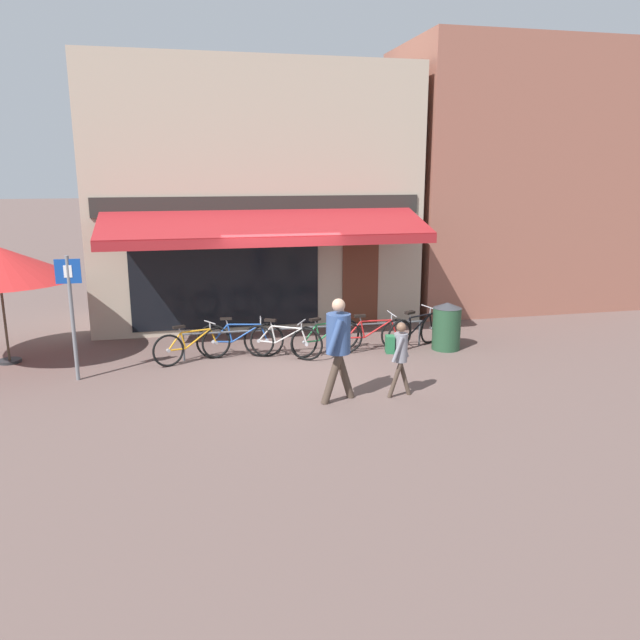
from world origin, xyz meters
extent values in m
plane|color=brown|center=(0.00, 0.00, 0.00)|extent=(160.00, 160.00, 0.00)
cube|color=tan|center=(-0.18, 4.24, 3.14)|extent=(7.95, 3.00, 6.28)
cube|color=black|center=(-1.06, 2.73, 1.25)|extent=(4.37, 0.04, 2.20)
cube|color=#5B2D1E|center=(2.20, 2.73, 1.05)|extent=(0.90, 0.04, 2.10)
cube|color=#282623|center=(-0.18, 2.72, 2.99)|extent=(7.56, 0.06, 0.44)
cube|color=maroon|center=(-0.18, 1.85, 2.66)|extent=(7.16, 1.79, 0.50)
cube|color=maroon|center=(-0.18, 0.96, 2.34)|extent=(7.16, 0.03, 0.20)
cube|color=#8E5647|center=(7.16, 4.74, 3.53)|extent=(6.34, 4.00, 7.06)
cylinder|color=#47494F|center=(0.44, 0.73, 0.55)|extent=(5.21, 0.04, 0.04)
cylinder|color=#47494F|center=(-2.11, 0.73, 0.28)|extent=(0.04, 0.04, 0.55)
cylinder|color=#47494F|center=(2.99, 0.73, 0.28)|extent=(0.04, 0.04, 0.55)
torus|color=black|center=(-1.45, 0.78, 0.32)|extent=(0.64, 0.32, 0.65)
cylinder|color=#9E9EA3|center=(-1.45, 0.78, 0.32)|extent=(0.09, 0.09, 0.07)
torus|color=black|center=(-2.41, 0.40, 0.32)|extent=(0.64, 0.32, 0.65)
cylinder|color=#9E9EA3|center=(-2.41, 0.40, 0.32)|extent=(0.09, 0.09, 0.07)
cylinder|color=orange|center=(-1.82, 0.64, 0.47)|extent=(0.54, 0.26, 0.35)
cylinder|color=orange|center=(-1.86, 0.64, 0.63)|extent=(0.60, 0.26, 0.05)
cylinder|color=orange|center=(-2.11, 0.53, 0.48)|extent=(0.12, 0.04, 0.34)
cylinder|color=orange|center=(-2.24, 0.47, 0.32)|extent=(0.35, 0.16, 0.05)
cylinder|color=orange|center=(-2.28, 0.46, 0.48)|extent=(0.29, 0.16, 0.34)
cylinder|color=orange|center=(-1.51, 0.77, 0.48)|extent=(0.15, 0.06, 0.31)
cylinder|color=#9E9EA3|center=(-2.17, 0.52, 0.69)|extent=(0.06, 0.03, 0.11)
cube|color=black|center=(-2.18, 0.52, 0.76)|extent=(0.26, 0.18, 0.06)
cylinder|color=#9E9EA3|center=(-1.56, 0.76, 0.70)|extent=(0.04, 0.04, 0.14)
cylinder|color=#9E9EA3|center=(-1.57, 0.76, 0.77)|extent=(0.21, 0.49, 0.06)
torus|color=black|center=(-0.42, 0.65, 0.35)|extent=(0.72, 0.22, 0.71)
cylinder|color=#9E9EA3|center=(-0.42, 0.65, 0.35)|extent=(0.08, 0.08, 0.08)
torus|color=black|center=(-1.51, 0.78, 0.35)|extent=(0.72, 0.22, 0.71)
cylinder|color=#9E9EA3|center=(-1.51, 0.78, 0.35)|extent=(0.08, 0.08, 0.08)
cylinder|color=#1E4793|center=(-0.83, 0.72, 0.50)|extent=(0.62, 0.06, 0.37)
cylinder|color=#1E4793|center=(-0.87, 0.75, 0.69)|extent=(0.68, 0.12, 0.05)
cylinder|color=#1E4793|center=(-1.17, 0.77, 0.51)|extent=(0.12, 0.11, 0.37)
cylinder|color=#1E4793|center=(-1.32, 0.76, 0.34)|extent=(0.39, 0.08, 0.05)
cylinder|color=#1E4793|center=(-1.36, 0.79, 0.52)|extent=(0.33, 0.05, 0.37)
cylinder|color=#1E4793|center=(-0.47, 0.68, 0.51)|extent=(0.16, 0.10, 0.34)
cylinder|color=#9E9EA3|center=(-1.22, 0.80, 0.74)|extent=(0.06, 0.05, 0.11)
cube|color=black|center=(-1.23, 0.81, 0.81)|extent=(0.25, 0.13, 0.06)
cylinder|color=#9E9EA3|center=(-0.53, 0.72, 0.75)|extent=(0.03, 0.05, 0.14)
cylinder|color=#9E9EA3|center=(-0.53, 0.73, 0.82)|extent=(0.08, 0.52, 0.09)
torus|color=black|center=(0.34, 0.19, 0.34)|extent=(0.63, 0.37, 0.68)
cylinder|color=#9E9EA3|center=(0.34, 0.19, 0.34)|extent=(0.09, 0.09, 0.07)
torus|color=black|center=(-0.58, 0.67, 0.34)|extent=(0.63, 0.37, 0.68)
cylinder|color=#9E9EA3|center=(-0.58, 0.67, 0.34)|extent=(0.09, 0.09, 0.07)
cylinder|color=#BCB7B2|center=(-0.01, 0.38, 0.49)|extent=(0.53, 0.29, 0.36)
cylinder|color=#BCB7B2|center=(-0.04, 0.40, 0.67)|extent=(0.58, 0.33, 0.05)
cylinder|color=#BCB7B2|center=(-0.29, 0.53, 0.50)|extent=(0.11, 0.09, 0.36)
cylinder|color=#BCB7B2|center=(-0.42, 0.59, 0.33)|extent=(0.34, 0.20, 0.05)
cylinder|color=#BCB7B2|center=(-0.45, 0.61, 0.51)|extent=(0.30, 0.17, 0.36)
cylinder|color=#BCB7B2|center=(0.29, 0.22, 0.50)|extent=(0.14, 0.11, 0.33)
cylinder|color=#9E9EA3|center=(-0.34, 0.56, 0.72)|extent=(0.06, 0.05, 0.11)
cube|color=black|center=(-0.35, 0.56, 0.79)|extent=(0.26, 0.20, 0.05)
cylinder|color=#9E9EA3|center=(0.24, 0.25, 0.73)|extent=(0.04, 0.04, 0.14)
cylinder|color=#9E9EA3|center=(0.24, 0.25, 0.80)|extent=(0.26, 0.47, 0.04)
torus|color=black|center=(1.34, 0.78, 0.33)|extent=(0.64, 0.30, 0.67)
cylinder|color=#9E9EA3|center=(1.34, 0.78, 0.33)|extent=(0.09, 0.08, 0.07)
torus|color=black|center=(0.32, 0.37, 0.33)|extent=(0.64, 0.30, 0.67)
cylinder|color=#9E9EA3|center=(0.32, 0.37, 0.33)|extent=(0.09, 0.08, 0.07)
cylinder|color=#23703D|center=(0.95, 0.62, 0.48)|extent=(0.58, 0.26, 0.36)
cylinder|color=#23703D|center=(0.91, 0.61, 0.65)|extent=(0.64, 0.28, 0.05)
cylinder|color=#23703D|center=(0.64, 0.50, 0.49)|extent=(0.12, 0.07, 0.35)
cylinder|color=#23703D|center=(0.50, 0.44, 0.33)|extent=(0.37, 0.17, 0.05)
cylinder|color=#23703D|center=(0.46, 0.43, 0.50)|extent=(0.32, 0.16, 0.35)
cylinder|color=#23703D|center=(1.28, 0.76, 0.49)|extent=(0.16, 0.08, 0.32)
cylinder|color=#9E9EA3|center=(0.58, 0.48, 0.71)|extent=(0.06, 0.04, 0.11)
cube|color=black|center=(0.57, 0.47, 0.78)|extent=(0.26, 0.18, 0.05)
cylinder|color=#9E9EA3|center=(1.23, 0.74, 0.72)|extent=(0.03, 0.04, 0.14)
cylinder|color=#9E9EA3|center=(1.23, 0.74, 0.79)|extent=(0.22, 0.49, 0.03)
torus|color=black|center=(2.36, 0.50, 0.35)|extent=(0.70, 0.09, 0.70)
cylinder|color=#9E9EA3|center=(2.36, 0.50, 0.35)|extent=(0.07, 0.06, 0.07)
torus|color=black|center=(1.25, 0.46, 0.35)|extent=(0.70, 0.09, 0.70)
cylinder|color=#9E9EA3|center=(1.25, 0.46, 0.35)|extent=(0.07, 0.06, 0.07)
cylinder|color=#B21E1E|center=(1.94, 0.48, 0.50)|extent=(0.62, 0.04, 0.37)
cylinder|color=#B21E1E|center=(1.90, 0.47, 0.68)|extent=(0.69, 0.06, 0.05)
cylinder|color=#B21E1E|center=(1.60, 0.47, 0.51)|extent=(0.12, 0.06, 0.37)
cylinder|color=#B21E1E|center=(1.45, 0.47, 0.34)|extent=(0.39, 0.05, 0.05)
cylinder|color=#B21E1E|center=(1.41, 0.46, 0.52)|extent=(0.33, 0.04, 0.37)
cylinder|color=#B21E1E|center=(2.30, 0.49, 0.51)|extent=(0.16, 0.05, 0.34)
cylinder|color=#9E9EA3|center=(1.54, 0.46, 0.74)|extent=(0.06, 0.03, 0.11)
cube|color=black|center=(1.53, 0.45, 0.81)|extent=(0.24, 0.11, 0.05)
cylinder|color=#9E9EA3|center=(2.24, 0.48, 0.75)|extent=(0.03, 0.03, 0.14)
cylinder|color=#9E9EA3|center=(2.24, 0.48, 0.82)|extent=(0.04, 0.52, 0.04)
torus|color=black|center=(3.30, 0.81, 0.36)|extent=(0.70, 0.44, 0.73)
cylinder|color=#9E9EA3|center=(3.30, 0.81, 0.36)|extent=(0.09, 0.09, 0.08)
torus|color=black|center=(2.36, 0.31, 0.36)|extent=(0.70, 0.44, 0.73)
cylinder|color=#9E9EA3|center=(2.36, 0.31, 0.36)|extent=(0.09, 0.09, 0.08)
cylinder|color=black|center=(2.95, 0.60, 0.53)|extent=(0.55, 0.28, 0.39)
cylinder|color=black|center=(2.93, 0.57, 0.72)|extent=(0.59, 0.34, 0.05)
cylinder|color=black|center=(2.67, 0.45, 0.54)|extent=(0.10, 0.12, 0.39)
cylinder|color=black|center=(2.53, 0.40, 0.36)|extent=(0.35, 0.21, 0.05)
cylinder|color=black|center=(2.50, 0.36, 0.54)|extent=(0.31, 0.15, 0.38)
cylinder|color=black|center=(3.26, 0.76, 0.54)|extent=(0.13, 0.13, 0.35)
cylinder|color=#9E9EA3|center=(2.63, 0.41, 0.77)|extent=(0.06, 0.06, 0.11)
cube|color=black|center=(2.62, 0.39, 0.84)|extent=(0.26, 0.20, 0.06)
cylinder|color=#9E9EA3|center=(3.22, 0.72, 0.78)|extent=(0.04, 0.05, 0.14)
cylinder|color=#9E9EA3|center=(3.22, 0.71, 0.85)|extent=(0.26, 0.47, 0.07)
cylinder|color=#47382D|center=(0.52, -2.06, 0.42)|extent=(0.38, 0.16, 0.88)
cylinder|color=#47382D|center=(0.26, -2.26, 0.42)|extent=(0.38, 0.16, 0.88)
cylinder|color=#334C7F|center=(0.39, -2.16, 1.17)|extent=(0.44, 0.44, 0.66)
sphere|color=tan|center=(0.39, -2.16, 1.65)|extent=(0.22, 0.22, 0.22)
cylinder|color=#334C7F|center=(0.27, -2.38, 1.17)|extent=(0.32, 0.17, 0.60)
cylinder|color=#334C7F|center=(0.47, -1.92, 1.32)|extent=(0.26, 0.21, 0.30)
cylinder|color=tan|center=(0.50, -1.93, 1.41)|extent=(0.19, 0.22, 0.45)
cube|color=black|center=(0.47, -1.98, 1.63)|extent=(0.03, 0.07, 0.14)
cylinder|color=#47382D|center=(1.57, -2.14, 0.31)|extent=(0.26, 0.12, 0.64)
cylinder|color=#47382D|center=(1.37, -2.23, 0.31)|extent=(0.26, 0.12, 0.64)
cylinder|color=gray|center=(1.47, -2.19, 0.87)|extent=(0.27, 0.27, 0.49)
sphere|color=brown|center=(1.47, -2.19, 1.22)|extent=(0.16, 0.16, 0.16)
cylinder|color=gray|center=(1.38, -2.31, 0.87)|extent=(0.21, 0.07, 0.44)
cylinder|color=gray|center=(1.57, -2.07, 0.87)|extent=(0.21, 0.07, 0.44)
cube|color=#23663D|center=(1.29, -2.15, 0.93)|extent=(0.17, 0.22, 0.30)
cylinder|color=#23472D|center=(3.45, 0.33, 0.46)|extent=(0.60, 0.60, 0.91)
cone|color=#33353A|center=(3.45, 0.33, 0.98)|extent=(0.62, 0.62, 0.12)
cylinder|color=slate|center=(-4.05, -0.06, 1.16)|extent=(0.07, 0.07, 2.32)
cube|color=#14429E|center=(-4.05, -0.07, 2.04)|extent=(0.44, 0.02, 0.44)
cube|color=white|center=(-4.05, -0.09, 2.04)|extent=(0.14, 0.01, 0.22)
cylinder|color=#4C3D2D|center=(-5.56, 1.38, 1.16)|extent=(0.05, 0.05, 2.31)
cylinder|color=#262628|center=(-5.56, 1.38, 0.03)|extent=(0.44, 0.44, 0.06)
camera|label=1|loc=(-2.10, -11.77, 3.79)|focal=35.00mm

